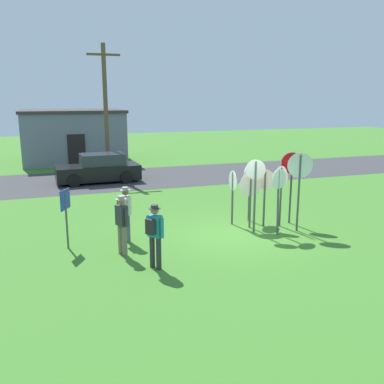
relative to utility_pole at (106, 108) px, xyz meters
The scene contains 18 objects.
ground_plane 12.76m from the utility_pole, 78.27° to the right, with size 80.00×80.00×0.00m, color #3D7528.
street_asphalt 4.69m from the utility_pole, 25.74° to the right, with size 60.00×6.40×0.01m, color #38383A.
building_background 6.89m from the utility_pole, 102.82° to the left, with size 6.82×5.43×3.56m.
utility_pole is the anchor object (origin of this frame).
parked_car_on_street 3.59m from the utility_pole, 113.32° to the right, with size 4.36×2.14×1.51m.
stop_sign_leaning_right 12.32m from the utility_pole, 71.60° to the right, with size 0.60×0.34×2.01m.
stop_sign_far_back 12.61m from the utility_pole, 67.12° to the right, with size 0.71×0.41×2.58m.
stop_sign_rear_right 13.30m from the utility_pole, 69.49° to the right, with size 0.81×0.27×2.67m.
stop_sign_low_front 13.18m from the utility_pole, 73.00° to the right, with size 0.63×0.25×2.19m.
stop_sign_leaning_left 11.53m from the utility_pole, 71.38° to the right, with size 0.73×0.44×2.11m.
stop_sign_nearest 12.66m from the utility_pole, 69.63° to the right, with size 0.08×0.69×2.14m.
stop_sign_tallest 12.18m from the utility_pole, 74.16° to the right, with size 0.80×0.08×1.91m.
stop_sign_rear_left 11.55m from the utility_pole, 75.39° to the right, with size 0.07×0.72×1.94m.
stop_sign_center_cluster 12.60m from the utility_pole, 75.30° to the right, with size 0.64×0.21×2.46m.
person_in_blue 11.89m from the utility_pole, 95.23° to the right, with size 0.42×0.56×1.74m.
person_in_dark_shirt 13.01m from the utility_pole, 96.11° to the right, with size 0.34×0.53×1.74m.
person_holding_notes 14.21m from the utility_pole, 92.95° to the right, with size 0.47×0.49×1.74m.
info_panel_leftmost 12.20m from the utility_pole, 103.69° to the right, with size 0.30×0.54×1.81m.
Camera 1 is at (-5.67, -12.27, 4.46)m, focal length 39.70 mm.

